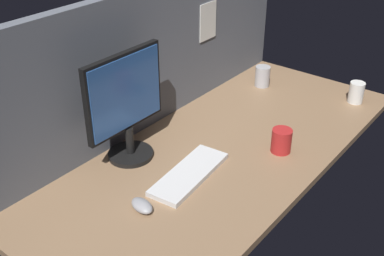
% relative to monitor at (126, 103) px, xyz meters
% --- Properties ---
extents(ground_plane, '(1.80, 0.80, 0.03)m').
position_rel_monitor_xyz_m(ground_plane, '(0.28, -0.25, -0.25)').
color(ground_plane, '#8C6B4C').
extents(cubicle_wall_back, '(1.80, 0.06, 0.60)m').
position_rel_monitor_xyz_m(cubicle_wall_back, '(0.28, 0.12, 0.07)').
color(cubicle_wall_back, '#565B66').
rests_on(cubicle_wall_back, ground_plane).
extents(monitor, '(0.37, 0.18, 0.43)m').
position_rel_monitor_xyz_m(monitor, '(0.00, 0.00, 0.00)').
color(monitor, black).
rests_on(monitor, ground_plane).
extents(keyboard, '(0.38, 0.17, 0.02)m').
position_rel_monitor_xyz_m(keyboard, '(0.04, -0.27, -0.22)').
color(keyboard, silver).
rests_on(keyboard, ground_plane).
extents(mouse, '(0.07, 0.11, 0.03)m').
position_rel_monitor_xyz_m(mouse, '(-0.21, -0.27, -0.22)').
color(mouse, '#99999E').
rests_on(mouse, ground_plane).
extents(mug_red_plastic, '(0.08, 0.08, 0.10)m').
position_rel_monitor_xyz_m(mug_red_plastic, '(0.40, -0.46, -0.19)').
color(mug_red_plastic, red).
rests_on(mug_red_plastic, ground_plane).
extents(mug_ceramic_white, '(0.11, 0.07, 0.10)m').
position_rel_monitor_xyz_m(mug_ceramic_white, '(1.01, -0.52, -0.18)').
color(mug_ceramic_white, white).
rests_on(mug_ceramic_white, ground_plane).
extents(mug_steel, '(0.08, 0.08, 0.10)m').
position_rel_monitor_xyz_m(mug_steel, '(0.89, -0.07, -0.18)').
color(mug_steel, '#B2B2B7').
rests_on(mug_steel, ground_plane).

